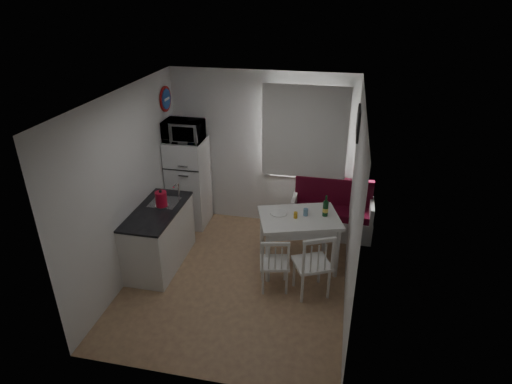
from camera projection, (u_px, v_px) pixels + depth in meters
floor at (237, 279)px, 6.08m from camera, size 3.00×3.50×0.02m
ceiling at (233, 97)px, 4.93m from camera, size 3.00×3.50×0.02m
wall_back at (262, 150)px, 7.04m from camera, size 3.00×0.02×2.60m
wall_front at (189, 280)px, 3.97m from camera, size 3.00×0.02×2.60m
wall_left at (128, 187)px, 5.78m from camera, size 0.02×3.50×2.60m
wall_right at (354, 208)px, 5.23m from camera, size 0.02×3.50×2.60m
window at (305, 135)px, 6.74m from camera, size 1.22×0.06×1.47m
curtain at (304, 133)px, 6.66m from camera, size 1.35×0.02×1.50m
kitchen_counter at (160, 236)px, 6.24m from camera, size 0.62×1.32×1.16m
wall_sign at (166, 99)px, 6.68m from camera, size 0.03×0.40×0.40m
picture_frame at (358, 123)px, 5.87m from camera, size 0.04×0.52×0.42m
bench at (331, 217)px, 7.04m from camera, size 1.32×0.51×0.94m
dining_table at (299, 222)px, 6.05m from camera, size 1.29×1.07×0.83m
chair_left at (274, 260)px, 5.62m from camera, size 0.46×0.45×0.45m
chair_right at (312, 260)px, 5.48m from camera, size 0.59×0.59×0.52m
fridge at (189, 183)px, 7.19m from camera, size 0.61×0.61×1.52m
microwave at (184, 131)px, 6.74m from camera, size 0.60×0.41×0.33m
kettle at (161, 199)px, 6.05m from camera, size 0.20×0.20×0.26m
wine_bottle at (326, 206)px, 5.96m from camera, size 0.08×0.08×0.31m
drinking_glass_orange at (296, 215)px, 5.95m from camera, size 0.05×0.05×0.09m
drinking_glass_blue at (306, 212)px, 6.01m from camera, size 0.06×0.06×0.11m
plate at (279, 213)px, 6.08m from camera, size 0.24×0.24×0.02m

